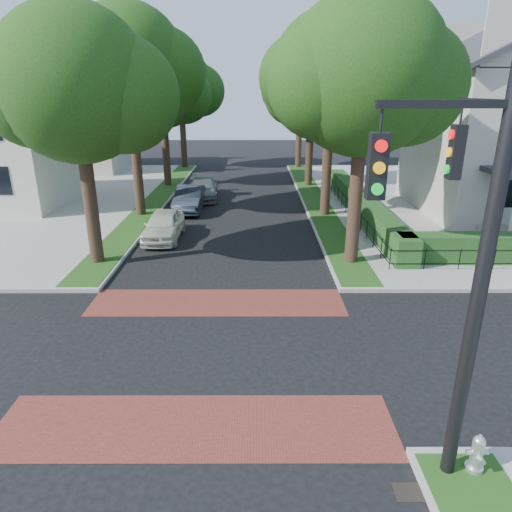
# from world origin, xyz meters

# --- Properties ---
(ground) EXTENTS (120.00, 120.00, 0.00)m
(ground) POSITION_xyz_m (0.00, 0.00, 0.00)
(ground) COLOR black
(ground) RESTS_ON ground
(crosswalk_far) EXTENTS (9.00, 2.20, 0.01)m
(crosswalk_far) POSITION_xyz_m (0.00, 3.20, 0.01)
(crosswalk_far) COLOR maroon
(crosswalk_far) RESTS_ON ground
(crosswalk_near) EXTENTS (9.00, 2.20, 0.01)m
(crosswalk_near) POSITION_xyz_m (0.00, -3.20, 0.01)
(crosswalk_near) COLOR maroon
(crosswalk_near) RESTS_ON ground
(storm_drain) EXTENTS (0.65, 0.45, 0.01)m
(storm_drain) POSITION_xyz_m (4.30, -5.00, 0.01)
(storm_drain) COLOR black
(storm_drain) RESTS_ON ground
(grass_strip_ne) EXTENTS (1.60, 29.80, 0.02)m
(grass_strip_ne) POSITION_xyz_m (5.40, 19.10, 0.16)
(grass_strip_ne) COLOR #214313
(grass_strip_ne) RESTS_ON sidewalk_ne
(grass_strip_nw) EXTENTS (1.60, 29.80, 0.02)m
(grass_strip_nw) POSITION_xyz_m (-5.40, 19.10, 0.16)
(grass_strip_nw) COLOR #214313
(grass_strip_nw) RESTS_ON sidewalk_nw
(tree_right_near) EXTENTS (7.75, 6.67, 10.66)m
(tree_right_near) POSITION_xyz_m (5.60, 7.24, 7.63)
(tree_right_near) COLOR black
(tree_right_near) RESTS_ON sidewalk_ne
(tree_right_mid) EXTENTS (8.25, 7.09, 11.22)m
(tree_right_mid) POSITION_xyz_m (5.61, 15.25, 7.99)
(tree_right_mid) COLOR black
(tree_right_mid) RESTS_ON sidewalk_ne
(tree_right_far) EXTENTS (7.25, 6.23, 9.74)m
(tree_right_far) POSITION_xyz_m (5.60, 24.22, 6.91)
(tree_right_far) COLOR black
(tree_right_far) RESTS_ON sidewalk_ne
(tree_right_back) EXTENTS (7.50, 6.45, 10.20)m
(tree_right_back) POSITION_xyz_m (5.60, 33.23, 7.27)
(tree_right_back) COLOR black
(tree_right_back) RESTS_ON sidewalk_ne
(tree_left_near) EXTENTS (7.50, 6.45, 10.20)m
(tree_left_near) POSITION_xyz_m (-5.40, 7.23, 7.27)
(tree_left_near) COLOR black
(tree_left_near) RESTS_ON sidewalk_nw
(tree_left_mid) EXTENTS (8.00, 6.88, 11.48)m
(tree_left_mid) POSITION_xyz_m (-5.39, 15.24, 8.34)
(tree_left_mid) COLOR black
(tree_left_mid) RESTS_ON sidewalk_nw
(tree_left_far) EXTENTS (7.00, 6.02, 9.86)m
(tree_left_far) POSITION_xyz_m (-5.40, 24.22, 7.12)
(tree_left_far) COLOR black
(tree_left_far) RESTS_ON sidewalk_nw
(tree_left_back) EXTENTS (7.75, 6.66, 10.44)m
(tree_left_back) POSITION_xyz_m (-5.40, 33.24, 7.41)
(tree_left_back) COLOR black
(tree_left_back) RESTS_ON sidewalk_nw
(hedge_main_road) EXTENTS (1.00, 18.00, 1.20)m
(hedge_main_road) POSITION_xyz_m (7.70, 15.00, 0.75)
(hedge_main_road) COLOR #153E18
(hedge_main_road) RESTS_ON sidewalk_ne
(fence_main_road) EXTENTS (0.06, 18.00, 0.90)m
(fence_main_road) POSITION_xyz_m (6.90, 15.00, 0.60)
(fence_main_road) COLOR black
(fence_main_road) RESTS_ON sidewalk_ne
(house_left_far) EXTENTS (10.00, 9.00, 10.14)m
(house_left_far) POSITION_xyz_m (-15.49, 31.99, 5.04)
(house_left_far) COLOR #BAB6A7
(house_left_far) RESTS_ON sidewalk_nw
(traffic_signal) EXTENTS (2.17, 2.00, 8.00)m
(traffic_signal) POSITION_xyz_m (4.89, -4.41, 4.71)
(traffic_signal) COLOR black
(traffic_signal) RESTS_ON sidewalk_se
(parked_car_front) EXTENTS (1.73, 4.29, 1.46)m
(parked_car_front) POSITION_xyz_m (-3.29, 10.63, 0.73)
(parked_car_front) COLOR beige
(parked_car_front) RESTS_ON ground
(parked_car_middle) EXTENTS (1.63, 4.63, 1.52)m
(parked_car_middle) POSITION_xyz_m (-2.76, 16.47, 0.76)
(parked_car_middle) COLOR #202631
(parked_car_middle) RESTS_ON ground
(parked_car_rear) EXTENTS (2.35, 4.99, 1.41)m
(parked_car_rear) POSITION_xyz_m (-2.30, 19.88, 0.70)
(parked_car_rear) COLOR slate
(parked_car_rear) RESTS_ON ground
(fire_hydrant) EXTENTS (0.43, 0.42, 0.84)m
(fire_hydrant) POSITION_xyz_m (5.63, -4.61, 0.55)
(fire_hydrant) COLOR silver
(fire_hydrant) RESTS_ON sidewalk_se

